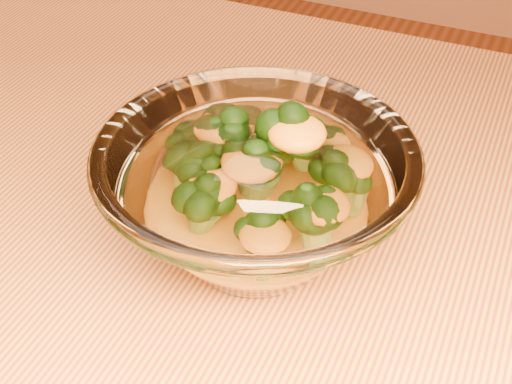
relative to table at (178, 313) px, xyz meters
The scene contains 4 objects.
table is the anchor object (origin of this frame).
glass_bowl 0.17m from the table, ahead, with size 0.23×0.23×0.10m.
cheese_sauce 0.15m from the table, ahead, with size 0.11×0.11×0.03m, color #FFAF15.
broccoli_heap 0.18m from the table, 14.65° to the left, with size 0.15×0.13×0.08m.
Camera 1 is at (0.23, -0.35, 1.13)m, focal length 50.00 mm.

